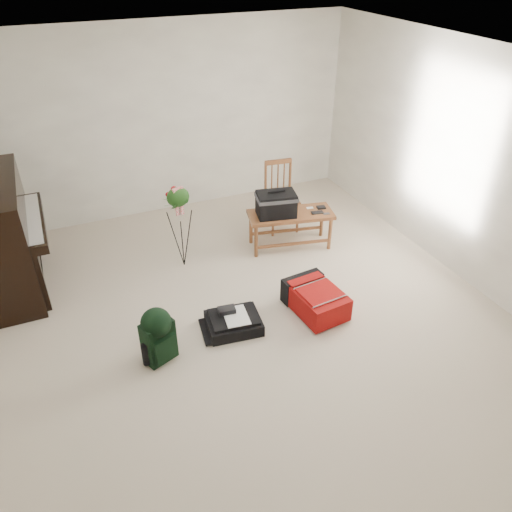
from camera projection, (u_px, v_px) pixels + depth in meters
name	position (u px, v px, depth m)	size (l,w,h in m)	color
floor	(252.00, 318.00, 5.14)	(5.00, 5.50, 0.01)	#BEAE99
ceiling	(251.00, 65.00, 3.78)	(5.00, 5.50, 0.01)	white
wall_back	(170.00, 121.00, 6.58)	(5.00, 0.04, 2.50)	white
wall_right	(468.00, 167.00, 5.29)	(0.04, 5.50, 2.50)	white
piano	(5.00, 239.00, 5.32)	(0.71, 1.50, 1.25)	black
bench	(282.00, 208.00, 5.98)	(1.10, 0.62, 0.80)	#945930
dining_chair	(281.00, 197.00, 6.50)	(0.44, 0.44, 0.91)	#945930
red_suitcase	(313.00, 297.00, 5.20)	(0.50, 0.70, 0.28)	#B41407
black_duffel	(233.00, 322.00, 4.97)	(0.57, 0.48, 0.22)	black
green_backpack	(158.00, 333.00, 4.49)	(0.33, 0.31, 0.57)	black
flower_stand	(181.00, 228.00, 5.69)	(0.41, 0.41, 1.04)	black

